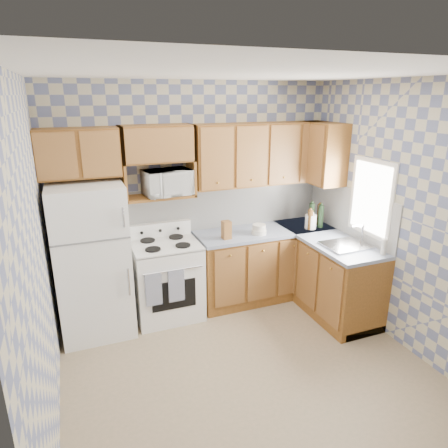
{
  "coord_description": "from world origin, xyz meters",
  "views": [
    {
      "loc": [
        -1.4,
        -2.94,
        2.55
      ],
      "look_at": [
        0.05,
        0.75,
        1.25
      ],
      "focal_mm": 32.0,
      "sensor_mm": 36.0,
      "label": 1
    }
  ],
  "objects_px": {
    "refrigerator": "(92,261)",
    "stove_body": "(167,280)",
    "electric_kettle": "(311,222)",
    "microwave": "(167,182)"
  },
  "relations": [
    {
      "from": "refrigerator",
      "to": "stove_body",
      "type": "xyz_separation_m",
      "value": [
        0.8,
        0.03,
        -0.39
      ]
    },
    {
      "from": "electric_kettle",
      "to": "microwave",
      "type": "bearing_deg",
      "value": 170.7
    },
    {
      "from": "refrigerator",
      "to": "stove_body",
      "type": "bearing_deg",
      "value": 1.78
    },
    {
      "from": "stove_body",
      "to": "microwave",
      "type": "xyz_separation_m",
      "value": [
        0.09,
        0.14,
        1.14
      ]
    },
    {
      "from": "refrigerator",
      "to": "microwave",
      "type": "relative_size",
      "value": 3.23
    },
    {
      "from": "refrigerator",
      "to": "stove_body",
      "type": "height_order",
      "value": "refrigerator"
    },
    {
      "from": "microwave",
      "to": "stove_body",
      "type": "bearing_deg",
      "value": -131.08
    },
    {
      "from": "refrigerator",
      "to": "stove_body",
      "type": "distance_m",
      "value": 0.89
    },
    {
      "from": "stove_body",
      "to": "microwave",
      "type": "bearing_deg",
      "value": 56.64
    },
    {
      "from": "stove_body",
      "to": "electric_kettle",
      "type": "relative_size",
      "value": 4.99
    }
  ]
}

